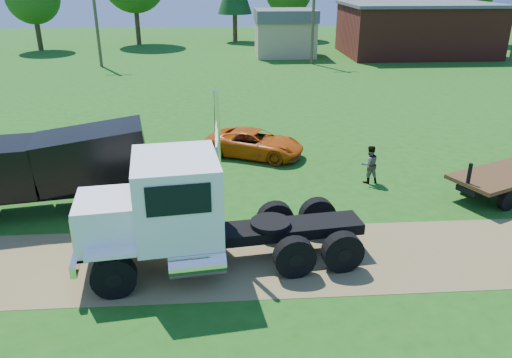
{
  "coord_description": "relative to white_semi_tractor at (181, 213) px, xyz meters",
  "views": [
    {
      "loc": [
        -2.74,
        -13.41,
        8.37
      ],
      "look_at": [
        -1.62,
        2.71,
        1.6
      ],
      "focal_mm": 35.0,
      "sensor_mm": 36.0,
      "label": 1
    }
  ],
  "objects": [
    {
      "name": "ground",
      "position": [
        4.02,
        0.18,
        -1.79
      ],
      "size": [
        140.0,
        140.0,
        0.0
      ],
      "primitive_type": "plane",
      "color": "#1A5312",
      "rests_on": "ground"
    },
    {
      "name": "tan_shed",
      "position": [
        8.02,
        40.18,
        0.63
      ],
      "size": [
        6.2,
        5.4,
        4.7
      ],
      "color": "tan",
      "rests_on": "ground"
    },
    {
      "name": "brick_building",
      "position": [
        22.02,
        40.18,
        0.87
      ],
      "size": [
        15.4,
        10.4,
        5.3
      ],
      "color": "maroon",
      "rests_on": "ground"
    },
    {
      "name": "black_dump_truck",
      "position": [
        -4.86,
        4.24,
        -0.03
      ],
      "size": [
        7.54,
        3.43,
        3.2
      ],
      "rotation": [
        0.0,
        0.0,
        0.18
      ],
      "color": "black",
      "rests_on": "ground"
    },
    {
      "name": "white_semi_tractor",
      "position": [
        0.0,
        0.0,
        0.0
      ],
      "size": [
        8.85,
        3.88,
        5.24
      ],
      "rotation": [
        0.0,
        0.0,
        0.13
      ],
      "color": "black",
      "rests_on": "ground"
    },
    {
      "name": "dirt_track",
      "position": [
        4.02,
        0.18,
        -1.78
      ],
      "size": [
        120.0,
        4.2,
        0.01
      ],
      "primitive_type": "cube",
      "color": "olive",
      "rests_on": "ground"
    },
    {
      "name": "utility_poles",
      "position": [
        10.02,
        35.18,
        2.92
      ],
      "size": [
        42.2,
        0.28,
        9.0
      ],
      "color": "#4E412C",
      "rests_on": "ground"
    },
    {
      "name": "spectator_b",
      "position": [
        7.41,
        6.02,
        -0.97
      ],
      "size": [
        0.9,
        0.76,
        1.64
      ],
      "primitive_type": "imported",
      "rotation": [
        0.0,
        0.0,
        3.33
      ],
      "color": "#999999",
      "rests_on": "ground"
    },
    {
      "name": "orange_pickup",
      "position": [
        2.82,
        9.63,
        -1.14
      ],
      "size": [
        5.18,
        3.91,
        1.31
      ],
      "primitive_type": "imported",
      "rotation": [
        0.0,
        0.0,
        1.15
      ],
      "color": "#C65209",
      "rests_on": "ground"
    }
  ]
}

